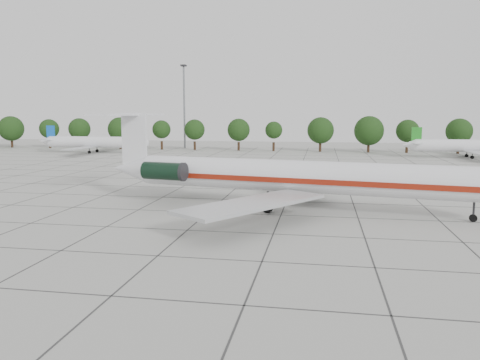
{
  "coord_description": "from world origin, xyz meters",
  "views": [
    {
      "loc": [
        12.1,
        -48.75,
        10.75
      ],
      "look_at": [
        3.36,
        1.22,
        3.5
      ],
      "focal_mm": 35.0,
      "sensor_mm": 36.0,
      "label": 1
    }
  ],
  "objects_px": {
    "bg_airliner_d": "(474,146)",
    "main_airliner": "(281,175)",
    "floodlight_mast": "(184,102)",
    "bg_airliner_b": "(96,142)"
  },
  "relations": [
    {
      "from": "bg_airliner_d",
      "to": "main_airliner",
      "type": "bearing_deg",
      "value": -120.72
    },
    {
      "from": "bg_airliner_d",
      "to": "floodlight_mast",
      "type": "bearing_deg",
      "value": 165.64
    },
    {
      "from": "bg_airliner_b",
      "to": "floodlight_mast",
      "type": "relative_size",
      "value": 1.11
    },
    {
      "from": "main_airliner",
      "to": "bg_airliner_d",
      "type": "distance_m",
      "value": 79.51
    },
    {
      "from": "main_airliner",
      "to": "bg_airliner_b",
      "type": "bearing_deg",
      "value": 140.14
    },
    {
      "from": "bg_airliner_b",
      "to": "bg_airliner_d",
      "type": "height_order",
      "value": "same"
    },
    {
      "from": "main_airliner",
      "to": "floodlight_mast",
      "type": "height_order",
      "value": "floodlight_mast"
    },
    {
      "from": "bg_airliner_b",
      "to": "bg_airliner_d",
      "type": "relative_size",
      "value": 1.0
    },
    {
      "from": "main_airliner",
      "to": "floodlight_mast",
      "type": "xyz_separation_m",
      "value": [
        -37.63,
        88.38,
        10.47
      ]
    },
    {
      "from": "bg_airliner_b",
      "to": "floodlight_mast",
      "type": "distance_m",
      "value": 30.9
    }
  ]
}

